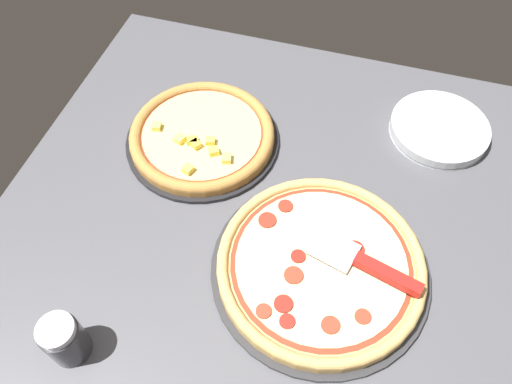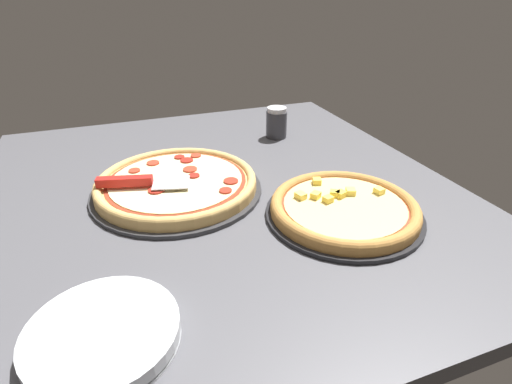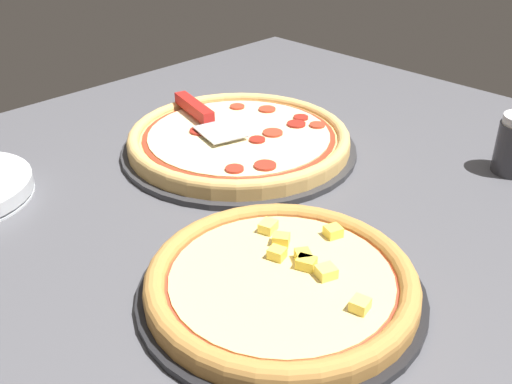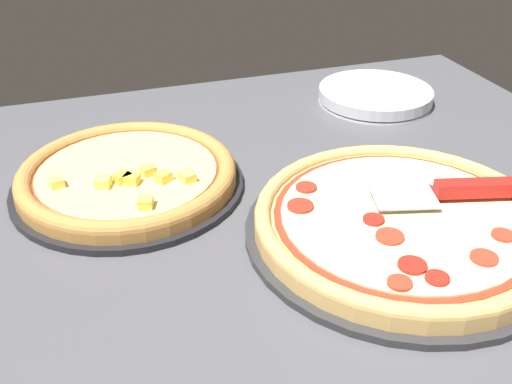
{
  "view_description": "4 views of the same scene",
  "coord_description": "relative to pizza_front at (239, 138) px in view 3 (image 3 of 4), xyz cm",
  "views": [
    {
      "loc": [
        -44.58,
        -10.43,
        85.18
      ],
      "look_at": [
        10.45,
        5.93,
        3.0
      ],
      "focal_mm": 35.0,
      "sensor_mm": 36.0,
      "label": 1
    },
    {
      "loc": [
        85.17,
        -21.93,
        46.35
      ],
      "look_at": [
        10.45,
        5.93,
        3.0
      ],
      "focal_mm": 28.0,
      "sensor_mm": 36.0,
      "label": 2
    },
    {
      "loc": [
        63.75,
        58.84,
        45.81
      ],
      "look_at": [
        10.45,
        5.93,
        3.0
      ],
      "focal_mm": 42.0,
      "sensor_mm": 36.0,
      "label": 3
    },
    {
      "loc": [
        -56.15,
        28.2,
        45.75
      ],
      "look_at": [
        10.45,
        5.93,
        3.0
      ],
      "focal_mm": 42.0,
      "sensor_mm": 36.0,
      "label": 4
    }
  ],
  "objects": [
    {
      "name": "ground_plane",
      "position": [
        1.46,
        10.02,
        -4.39
      ],
      "size": [
        121.2,
        113.87,
        3.6
      ],
      "primitive_type": "cube",
      "color": "#4C4C51"
    },
    {
      "name": "pizza_pan_front",
      "position": [
        0.02,
        -0.02,
        -2.09
      ],
      "size": [
        40.82,
        40.82,
        1.0
      ],
      "primitive_type": "cylinder",
      "color": "#2D2D30",
      "rests_on": "ground_plane"
    },
    {
      "name": "pizza_front",
      "position": [
        0.0,
        0.0,
        0.0
      ],
      "size": [
        38.37,
        38.37,
        3.08
      ],
      "color": "#DBAD60",
      "rests_on": "pizza_pan_front"
    },
    {
      "name": "pizza_pan_back",
      "position": [
        23.8,
        31.92,
        -2.09
      ],
      "size": [
        34.06,
        34.06,
        1.0
      ],
      "primitive_type": "cylinder",
      "color": "black",
      "rests_on": "ground_plane"
    },
    {
      "name": "pizza_back",
      "position": [
        23.76,
        31.92,
        -0.27
      ],
      "size": [
        32.02,
        32.02,
        3.3
      ],
      "color": "#B77F3D",
      "rests_on": "pizza_pan_back"
    },
    {
      "name": "serving_spatula",
      "position": [
        0.69,
        -9.77,
        2.32
      ],
      "size": [
        9.63,
        21.26,
        2.0
      ],
      "color": "#B7B7BC",
      "rests_on": "pizza_front"
    }
  ]
}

